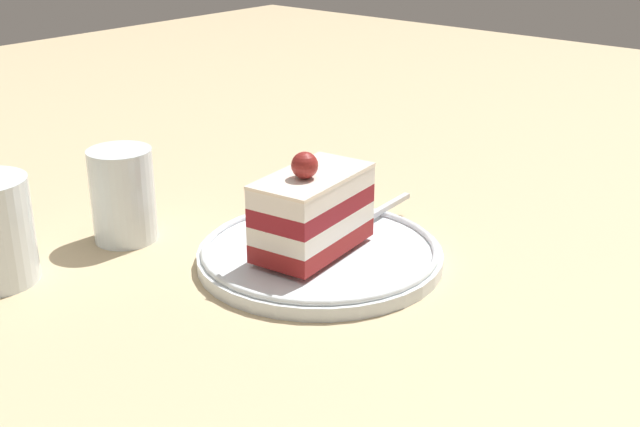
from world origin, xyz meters
name	(u,v)px	position (x,y,z in m)	size (l,w,h in m)	color
ground_plane	(326,270)	(0.00, 0.00, 0.00)	(2.40, 2.40, 0.00)	tan
dessert_plate	(320,254)	(0.01, 0.01, 0.01)	(0.22, 0.22, 0.02)	white
cake_slice	(316,209)	(0.00, 0.01, 0.05)	(0.12, 0.07, 0.09)	maroon
fork	(372,215)	(0.09, 0.02, 0.02)	(0.13, 0.02, 0.00)	silver
drink_glass_near	(123,200)	(-0.07, 0.19, 0.04)	(0.06, 0.06, 0.09)	silver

